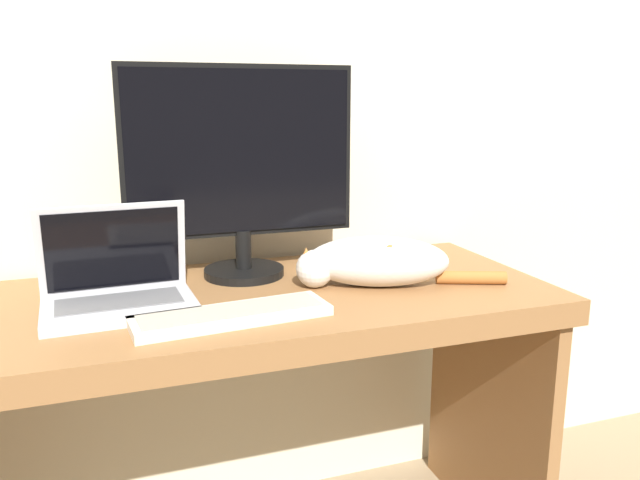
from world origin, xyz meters
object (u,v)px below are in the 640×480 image
external_keyboard (232,315)px  cat (374,261)px  monitor (241,167)px  laptop (118,288)px

external_keyboard → cat: size_ratio=0.83×
external_keyboard → cat: 0.39m
monitor → laptop: 0.42m
laptop → external_keyboard: size_ratio=0.78×
monitor → laptop: monitor is taller
monitor → laptop: size_ratio=1.78×
laptop → cat: bearing=-5.6°
monitor → external_keyboard: (-0.10, -0.32, -0.27)m
cat → external_keyboard: bearing=-140.0°
laptop → cat: 0.59m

